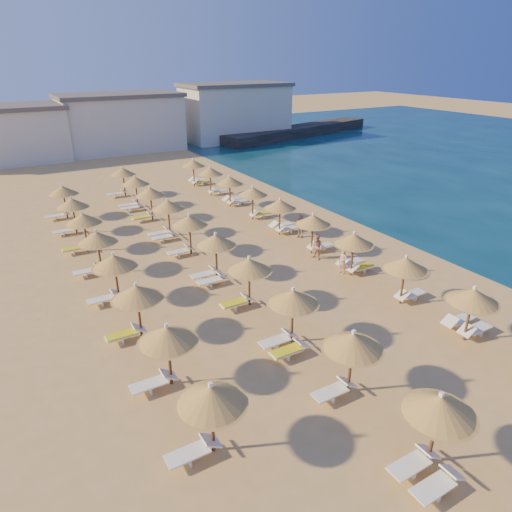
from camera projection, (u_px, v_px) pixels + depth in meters
ground at (317, 300)px, 23.99m from camera, size 220.00×220.00×0.00m
jetty at (300, 131)px, 72.34m from camera, size 30.05×11.36×1.50m
hotel_blocks at (136, 121)px, 61.08m from camera, size 47.49×9.03×8.10m
parasol_row_east at (313, 221)px, 28.80m from camera, size 2.33×40.64×2.74m
parasol_row_west at (216, 241)px, 25.66m from camera, size 2.33×40.64×2.74m
parasol_row_inland at (105, 249)px, 24.55m from camera, size 2.33×29.15×2.74m
loungers at (239, 263)px, 27.36m from camera, size 15.69×39.82×0.66m
beachgoer_b at (317, 247)px, 28.43m from camera, size 0.74×0.89×1.63m
beachgoer_a at (343, 261)px, 26.60m from camera, size 0.44×0.60×1.53m
beachgoer_c at (300, 226)px, 31.91m from camera, size 0.87×1.06×1.70m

